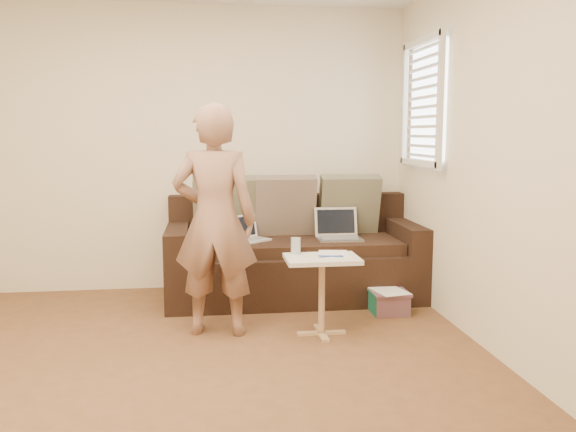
# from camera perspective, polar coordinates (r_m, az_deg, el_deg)

# --- Properties ---
(floor) EXTENTS (4.50, 4.50, 0.00)m
(floor) POSITION_cam_1_polar(r_m,az_deg,el_deg) (3.68, -9.89, -15.43)
(floor) COLOR brown
(floor) RESTS_ON ground
(wall_back) EXTENTS (4.00, 0.00, 4.00)m
(wall_back) POSITION_cam_1_polar(r_m,az_deg,el_deg) (5.63, -9.31, 6.29)
(wall_back) COLOR beige
(wall_back) RESTS_ON ground
(wall_front) EXTENTS (4.00, 0.00, 4.00)m
(wall_front) POSITION_cam_1_polar(r_m,az_deg,el_deg) (1.15, -15.81, 0.10)
(wall_front) COLOR beige
(wall_front) RESTS_ON ground
(wall_right) EXTENTS (0.00, 4.50, 4.50)m
(wall_right) POSITION_cam_1_polar(r_m,az_deg,el_deg) (3.84, 21.04, 5.16)
(wall_right) COLOR beige
(wall_right) RESTS_ON ground
(window_blinds) EXTENTS (0.12, 0.88, 1.08)m
(window_blinds) POSITION_cam_1_polar(r_m,az_deg,el_deg) (5.20, 12.74, 10.49)
(window_blinds) COLOR white
(window_blinds) RESTS_ON wall_right
(sofa) EXTENTS (2.20, 0.95, 0.85)m
(sofa) POSITION_cam_1_polar(r_m,az_deg,el_deg) (5.30, 0.54, -3.23)
(sofa) COLOR black
(sofa) RESTS_ON ground
(pillow_left) EXTENTS (0.55, 0.29, 0.57)m
(pillow_left) POSITION_cam_1_polar(r_m,az_deg,el_deg) (5.43, -6.10, 0.89)
(pillow_left) COLOR #5C5944
(pillow_left) RESTS_ON sofa
(pillow_mid) EXTENTS (0.55, 0.27, 0.57)m
(pillow_mid) POSITION_cam_1_polar(r_m,az_deg,el_deg) (5.44, -0.29, 0.95)
(pillow_mid) COLOR brown
(pillow_mid) RESTS_ON sofa
(pillow_right) EXTENTS (0.55, 0.28, 0.57)m
(pillow_right) POSITION_cam_1_polar(r_m,az_deg,el_deg) (5.56, 5.84, 1.07)
(pillow_right) COLOR #5C5944
(pillow_right) RESTS_ON sofa
(laptop_silver) EXTENTS (0.39, 0.28, 0.26)m
(laptop_silver) POSITION_cam_1_polar(r_m,az_deg,el_deg) (5.28, 4.90, -2.25)
(laptop_silver) COLOR #B7BABC
(laptop_silver) RESTS_ON sofa
(laptop_white) EXTENTS (0.38, 0.36, 0.22)m
(laptop_white) POSITION_cam_1_polar(r_m,az_deg,el_deg) (5.20, -3.53, -2.40)
(laptop_white) COLOR white
(laptop_white) RESTS_ON sofa
(person) EXTENTS (0.67, 0.51, 1.66)m
(person) POSITION_cam_1_polar(r_m,az_deg,el_deg) (4.30, -6.97, -0.41)
(person) COLOR brown
(person) RESTS_ON ground
(side_table) EXTENTS (0.52, 0.37, 0.57)m
(side_table) POSITION_cam_1_polar(r_m,az_deg,el_deg) (4.35, 3.22, -7.59)
(side_table) COLOR silver
(side_table) RESTS_ON ground
(drinking_glass) EXTENTS (0.07, 0.07, 0.12)m
(drinking_glass) POSITION_cam_1_polar(r_m,az_deg,el_deg) (4.36, 0.73, -2.87)
(drinking_glass) COLOR silver
(drinking_glass) RESTS_ON side_table
(scissors) EXTENTS (0.18, 0.11, 0.02)m
(scissors) POSITION_cam_1_polar(r_m,az_deg,el_deg) (4.26, 4.08, -3.85)
(scissors) COLOR silver
(scissors) RESTS_ON side_table
(paper_on_table) EXTENTS (0.25, 0.33, 0.00)m
(paper_on_table) POSITION_cam_1_polar(r_m,az_deg,el_deg) (4.37, 4.38, -3.65)
(paper_on_table) COLOR white
(paper_on_table) RESTS_ON side_table
(striped_box) EXTENTS (0.30, 0.30, 0.19)m
(striped_box) POSITION_cam_1_polar(r_m,az_deg,el_deg) (4.97, 9.55, -8.02)
(striped_box) COLOR #BE1C50
(striped_box) RESTS_ON ground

